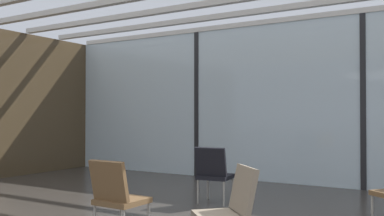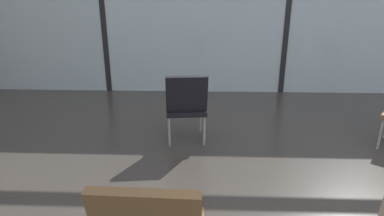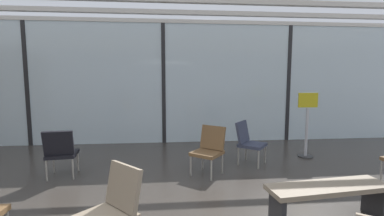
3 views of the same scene
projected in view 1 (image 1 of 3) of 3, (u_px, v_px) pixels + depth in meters
name	position (u px, v px, depth m)	size (l,w,h in m)	color
glass_curtain_wall	(364.00, 101.00, 7.78)	(14.00, 0.08, 3.21)	silver
window_mullion_0	(197.00, 104.00, 9.58)	(0.10, 0.12, 3.21)	black
window_mullion_1	(364.00, 101.00, 7.78)	(0.10, 0.12, 3.21)	black
lounge_chair_0	(231.00, 207.00, 4.02)	(0.71, 0.71, 0.87)	#7F705B
lounge_chair_2	(117.00, 194.00, 4.68)	(0.50, 0.54, 0.87)	brown
lounge_chair_6	(214.00, 171.00, 6.54)	(0.54, 0.58, 0.87)	black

